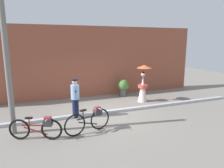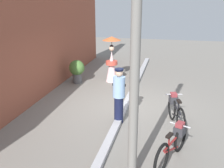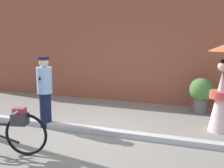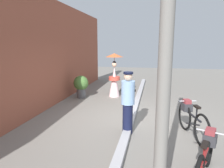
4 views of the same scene
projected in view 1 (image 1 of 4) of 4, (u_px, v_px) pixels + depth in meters
name	position (u px, v px, depth m)	size (l,w,h in m)	color
ground_plane	(100.00, 114.00, 8.93)	(30.00, 30.00, 0.00)	gray
building_wall	(81.00, 62.00, 11.52)	(14.00, 0.40, 3.91)	brown
sidewalk_curb	(100.00, 113.00, 8.92)	(14.00, 0.20, 0.12)	#B2B2B7
bicycle_near_officer	(90.00, 119.00, 7.10)	(1.69, 0.57, 0.86)	black
bicycle_far_side	(38.00, 128.00, 6.56)	(1.61, 0.73, 0.77)	black
person_officer	(75.00, 98.00, 8.40)	(0.34, 0.38, 1.60)	#141938
person_with_parasol	(143.00, 84.00, 10.69)	(0.77, 0.77, 1.91)	silver
potted_plant_by_door	(123.00, 86.00, 11.84)	(0.66, 0.64, 0.96)	#59595B
utility_pole	(7.00, 63.00, 6.61)	(0.18, 0.18, 4.80)	slate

